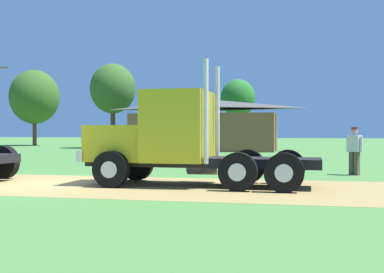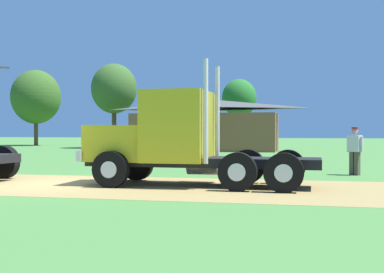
{
  "view_description": "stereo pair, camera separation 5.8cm",
  "coord_description": "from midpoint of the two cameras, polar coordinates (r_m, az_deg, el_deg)",
  "views": [
    {
      "loc": [
        7.6,
        -14.12,
        1.67
      ],
      "look_at": [
        4.16,
        1.83,
        1.48
      ],
      "focal_mm": 46.37,
      "sensor_mm": 36.0,
      "label": 1
    },
    {
      "loc": [
        7.66,
        -14.11,
        1.67
      ],
      "look_at": [
        4.16,
        1.83,
        1.48
      ],
      "focal_mm": 46.37,
      "sensor_mm": 36.0,
      "label": 2
    }
  ],
  "objects": [
    {
      "name": "ground_plane",
      "position": [
        16.13,
        -15.99,
        -5.28
      ],
      "size": [
        200.0,
        200.0,
        0.0
      ],
      "primitive_type": "plane",
      "color": "#467938"
    },
    {
      "name": "dirt_track",
      "position": [
        16.13,
        -15.99,
        -5.27
      ],
      "size": [
        120.0,
        5.69,
        0.01
      ],
      "primitive_type": "cube",
      "color": "#987F49",
      "rests_on": "ground_plane"
    },
    {
      "name": "truck_foreground_white",
      "position": [
        15.18,
        -1.99,
        -0.53
      ],
      "size": [
        7.16,
        2.71,
        3.7
      ],
      "color": "black",
      "rests_on": "ground_plane"
    },
    {
      "name": "visitor_far_side",
      "position": [
        19.52,
        18.3,
        -1.33
      ],
      "size": [
        0.55,
        0.49,
        1.8
      ],
      "color": "silver",
      "rests_on": "ground_plane"
    },
    {
      "name": "shed_building",
      "position": [
        41.95,
        1.68,
        1.25
      ],
      "size": [
        12.45,
        6.09,
        4.34
      ],
      "color": "brown",
      "rests_on": "ground_plane"
    },
    {
      "name": "tree_left",
      "position": [
        58.28,
        -17.49,
        4.35
      ],
      "size": [
        5.48,
        5.48,
        8.47
      ],
      "color": "#513823",
      "rests_on": "ground_plane"
    },
    {
      "name": "tree_mid",
      "position": [
        48.31,
        -8.92,
        5.43
      ],
      "size": [
        4.36,
        4.36,
        8.1
      ],
      "color": "#513823",
      "rests_on": "ground_plane"
    },
    {
      "name": "tree_right",
      "position": [
        53.9,
        5.47,
        4.37
      ],
      "size": [
        3.74,
        3.74,
        7.24
      ],
      "color": "#513823",
      "rests_on": "ground_plane"
    }
  ]
}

